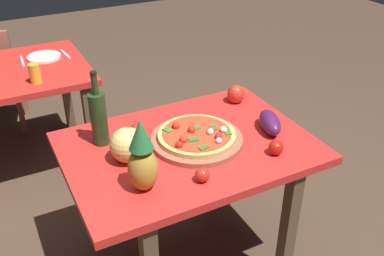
# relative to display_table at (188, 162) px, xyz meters

# --- Properties ---
(display_table) EXTENTS (1.12, 0.80, 0.74)m
(display_table) POSITION_rel_display_table_xyz_m (0.00, 0.00, 0.00)
(display_table) COLOR brown
(display_table) RESTS_ON ground_plane
(background_table) EXTENTS (0.88, 0.80, 0.74)m
(background_table) POSITION_rel_display_table_xyz_m (-0.58, 1.27, -0.02)
(background_table) COLOR brown
(background_table) RESTS_ON ground_plane
(pizza_board) EXTENTS (0.43, 0.43, 0.02)m
(pizza_board) POSITION_rel_display_table_xyz_m (0.04, -0.00, 0.11)
(pizza_board) COLOR #975A43
(pizza_board) RESTS_ON display_table
(pizza) EXTENTS (0.36, 0.36, 0.05)m
(pizza) POSITION_rel_display_table_xyz_m (0.04, -0.00, 0.14)
(pizza) COLOR #E1AD5D
(pizza) RESTS_ON pizza_board
(wine_bottle) EXTENTS (0.08, 0.08, 0.36)m
(wine_bottle) POSITION_rel_display_table_xyz_m (-0.35, 0.20, 0.24)
(wine_bottle) COLOR #20391A
(wine_bottle) RESTS_ON display_table
(pineapple_left) EXTENTS (0.12, 0.12, 0.31)m
(pineapple_left) POSITION_rel_display_table_xyz_m (-0.30, -0.20, 0.24)
(pineapple_left) COLOR #BA8B30
(pineapple_left) RESTS_ON display_table
(melon) EXTENTS (0.15, 0.15, 0.15)m
(melon) POSITION_rel_display_table_xyz_m (-0.29, 0.01, 0.18)
(melon) COLOR #E2CC69
(melon) RESTS_ON display_table
(bell_pepper) EXTENTS (0.09, 0.09, 0.10)m
(bell_pepper) POSITION_rel_display_table_xyz_m (0.42, 0.26, 0.15)
(bell_pepper) COLOR red
(bell_pepper) RESTS_ON display_table
(eggplant) EXTENTS (0.15, 0.22, 0.09)m
(eggplant) POSITION_rel_display_table_xyz_m (0.40, -0.07, 0.15)
(eggplant) COLOR #4A1B4B
(eggplant) RESTS_ON display_table
(tomato_at_corner) EXTENTS (0.07, 0.07, 0.07)m
(tomato_at_corner) POSITION_rel_display_table_xyz_m (0.31, -0.25, 0.14)
(tomato_at_corner) COLOR red
(tomato_at_corner) RESTS_ON display_table
(tomato_beside_pepper) EXTENTS (0.08, 0.08, 0.08)m
(tomato_beside_pepper) POSITION_rel_display_table_xyz_m (-0.19, 0.16, 0.14)
(tomato_beside_pepper) COLOR red
(tomato_beside_pepper) RESTS_ON display_table
(tomato_by_bottle) EXTENTS (0.06, 0.06, 0.06)m
(tomato_by_bottle) POSITION_rel_display_table_xyz_m (-0.07, -0.27, 0.13)
(tomato_by_bottle) COLOR red
(tomato_by_bottle) RESTS_ON display_table
(drinking_glass_juice) EXTENTS (0.07, 0.07, 0.12)m
(drinking_glass_juice) POSITION_rel_display_table_xyz_m (-0.50, 1.01, 0.16)
(drinking_glass_juice) COLOR gold
(drinking_glass_juice) RESTS_ON background_table
(dinner_plate) EXTENTS (0.22, 0.22, 0.02)m
(dinner_plate) POSITION_rel_display_table_xyz_m (-0.38, 1.38, 0.11)
(dinner_plate) COLOR white
(dinner_plate) RESTS_ON background_table
(fork_utensil) EXTENTS (0.03, 0.18, 0.01)m
(fork_utensil) POSITION_rel_display_table_xyz_m (-0.52, 1.38, 0.11)
(fork_utensil) COLOR silver
(fork_utensil) RESTS_ON background_table
(knife_utensil) EXTENTS (0.03, 0.18, 0.01)m
(knife_utensil) POSITION_rel_display_table_xyz_m (-0.24, 1.38, 0.11)
(knife_utensil) COLOR silver
(knife_utensil) RESTS_ON background_table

